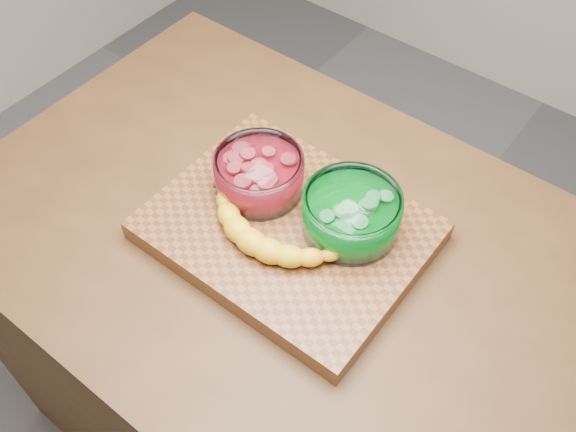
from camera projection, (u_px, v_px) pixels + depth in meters
The scene contains 6 objects.
ground at pixel (288, 428), 1.82m from camera, with size 3.50×3.50×0.00m, color #515155.
counter at pixel (288, 355), 1.47m from camera, with size 1.20×0.80×0.90m, color #472B15.
cutting_board at pixel (288, 231), 1.10m from camera, with size 0.45×0.35×0.04m, color brown.
bowl_red at pixel (259, 174), 1.11m from camera, with size 0.16×0.16×0.07m.
bowl_green at pixel (351, 214), 1.05m from camera, with size 0.16×0.16×0.08m.
banana at pixel (266, 229), 1.06m from camera, with size 0.29×0.13×0.04m, color gold, non-canonical shape.
Camera 1 is at (0.41, -0.53, 1.80)m, focal length 40.00 mm.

